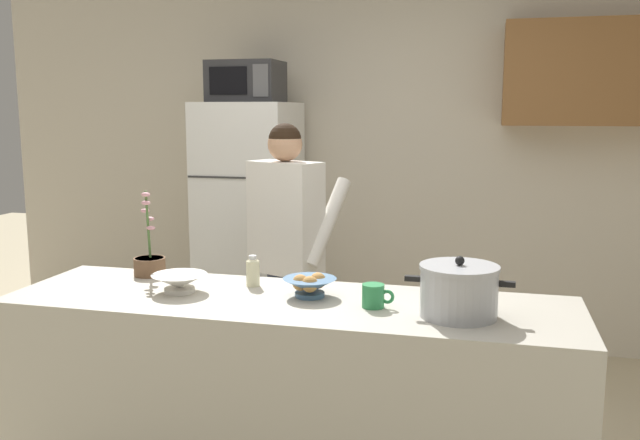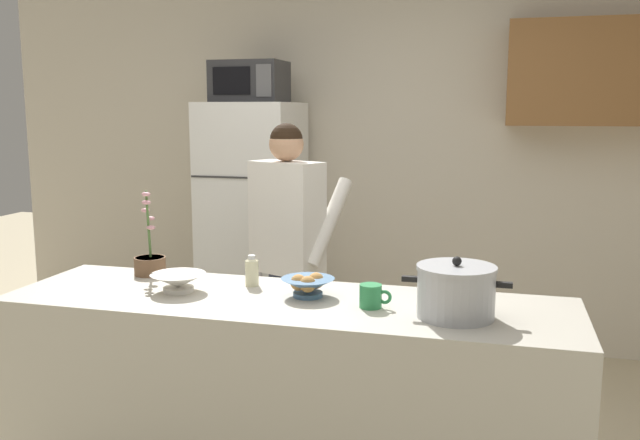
% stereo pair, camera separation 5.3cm
% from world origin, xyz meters
% --- Properties ---
extents(back_wall_unit, '(6.00, 0.48, 2.60)m').
position_xyz_m(back_wall_unit, '(0.24, 2.27, 1.40)').
color(back_wall_unit, beige).
rests_on(back_wall_unit, ground).
extents(kitchen_island, '(2.40, 0.68, 0.92)m').
position_xyz_m(kitchen_island, '(0.00, 0.00, 0.46)').
color(kitchen_island, '#BCB7A8').
rests_on(kitchen_island, ground).
extents(refrigerator, '(0.64, 0.68, 1.76)m').
position_xyz_m(refrigerator, '(-0.85, 1.85, 0.88)').
color(refrigerator, white).
rests_on(refrigerator, ground).
extents(microwave, '(0.48, 0.37, 0.28)m').
position_xyz_m(microwave, '(-0.85, 1.83, 1.90)').
color(microwave, '#2D2D30').
rests_on(microwave, refrigerator).
extents(person_near_pot, '(0.60, 0.56, 1.63)m').
position_xyz_m(person_near_pot, '(-0.30, 0.96, 1.02)').
color(person_near_pot, '#33384C').
rests_on(person_near_pot, ground).
extents(cooking_pot, '(0.41, 0.30, 0.24)m').
position_xyz_m(cooking_pot, '(0.70, -0.07, 1.02)').
color(cooking_pot, '#ADAFB5').
rests_on(cooking_pot, kitchen_island).
extents(coffee_mug, '(0.13, 0.09, 0.10)m').
position_xyz_m(coffee_mug, '(0.37, -0.03, 0.97)').
color(coffee_mug, '#2D8C4C').
rests_on(coffee_mug, kitchen_island).
extents(bread_bowl, '(0.23, 0.23, 0.10)m').
position_xyz_m(bread_bowl, '(0.08, 0.06, 0.97)').
color(bread_bowl, '#4C7299').
rests_on(bread_bowl, kitchen_island).
extents(empty_bowl, '(0.24, 0.24, 0.08)m').
position_xyz_m(empty_bowl, '(-0.49, -0.01, 0.97)').
color(empty_bowl, white).
rests_on(empty_bowl, kitchen_island).
extents(bottle_near_edge, '(0.06, 0.06, 0.14)m').
position_xyz_m(bottle_near_edge, '(-0.22, 0.17, 0.99)').
color(bottle_near_edge, beige).
rests_on(bottle_near_edge, kitchen_island).
extents(potted_orchid, '(0.15, 0.15, 0.41)m').
position_xyz_m(potted_orchid, '(-0.77, 0.24, 0.99)').
color(potted_orchid, brown).
rests_on(potted_orchid, kitchen_island).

